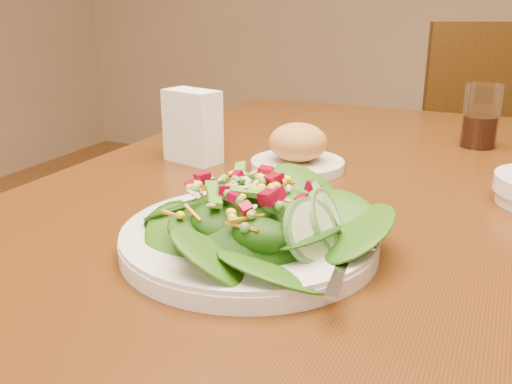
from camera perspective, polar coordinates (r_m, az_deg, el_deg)
dining_table at (r=0.96m, az=7.09°, el=-5.05°), size 0.90×1.40×0.75m
chair_far at (r=2.03m, az=20.56°, el=2.85°), size 0.59×0.59×0.97m
salad_plate at (r=0.67m, az=0.11°, el=-3.30°), size 0.31×0.31×0.09m
bread_plate at (r=0.99m, az=4.20°, el=4.13°), size 0.16×0.16×0.08m
drinking_glass at (r=1.22m, az=21.53°, el=6.68°), size 0.07×0.07×0.12m
napkin_holder at (r=1.04m, az=-6.37°, el=6.74°), size 0.11×0.08×0.13m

